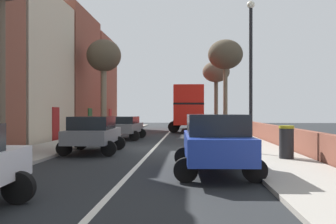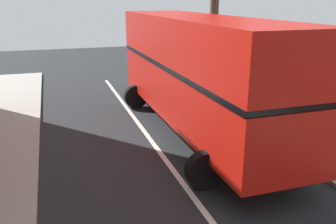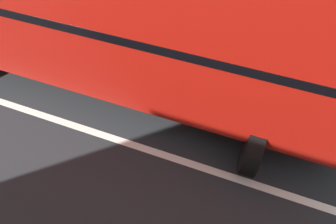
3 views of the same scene
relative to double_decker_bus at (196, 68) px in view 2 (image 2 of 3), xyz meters
name	(u,v)px [view 2 (image 2 of 3)]	position (x,y,z in m)	size (l,w,h in m)	color
double_decker_bus	(196,68)	(0.00, 0.00, 0.00)	(3.58, 10.96, 4.06)	red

